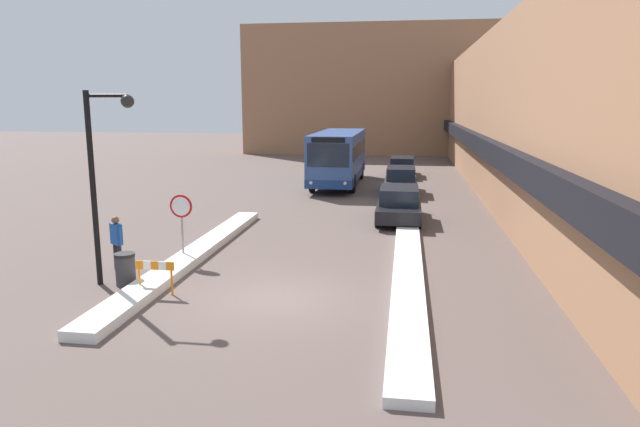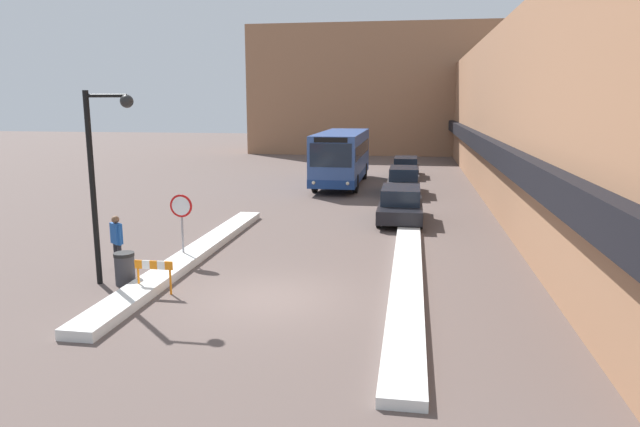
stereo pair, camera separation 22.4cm
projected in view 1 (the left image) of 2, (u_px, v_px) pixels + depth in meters
The scene contains 14 objects.
ground_plane at pixel (273, 299), 15.38m from camera, with size 160.00×160.00×0.00m, color brown.
building_row_right at pixel (510, 115), 36.37m from camera, with size 5.50×60.00×8.85m.
building_backdrop_far at pixel (374, 91), 58.98m from camera, with size 26.00×8.00×12.74m.
snow_bank_left at pixel (193, 255), 19.27m from camera, with size 0.90×13.98×0.26m.
snow_bank_right at pixel (408, 282), 16.48m from camera, with size 0.90×13.86×0.22m.
city_bus at pixel (339, 156), 36.11m from camera, with size 2.68×10.17×3.37m.
parked_car_front at pixel (399, 204), 25.34m from camera, with size 1.94×4.71×1.51m.
parked_car_middle at pixel (401, 181), 32.80m from camera, with size 1.85×4.70×1.54m.
parked_car_back at pixel (402, 166), 40.66m from camera, with size 1.86×4.88×1.36m.
stop_sign at pixel (181, 213), 18.73m from camera, with size 0.76×0.08×2.24m.
street_lamp at pixel (102, 165), 15.89m from camera, with size 1.46×0.36×5.53m.
pedestrian at pixel (117, 238), 17.73m from camera, with size 0.50×0.46×1.75m.
trash_bin at pixel (125, 269), 16.43m from camera, with size 0.59×0.59×0.95m.
construction_barricade at pixel (155, 271), 15.61m from camera, with size 1.10×0.06×0.94m.
Camera 1 is at (3.42, -14.30, 5.21)m, focal length 32.00 mm.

